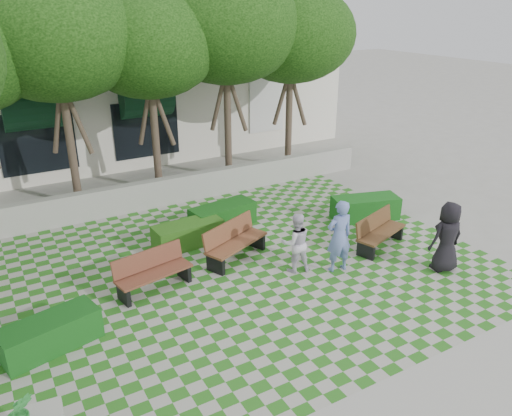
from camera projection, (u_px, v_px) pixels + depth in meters
ground at (269, 287)px, 11.85m from camera, size 90.00×90.00×0.00m
lawn at (249, 269)px, 12.65m from camera, size 12.00×12.00×0.00m
retaining_wall at (173, 190)px, 16.64m from camera, size 15.00×0.36×0.90m
bench_east at (379, 232)px, 13.64m from camera, size 1.88×1.13×0.94m
bench_mid at (234, 242)px, 12.99m from camera, size 2.01×1.35×1.01m
bench_west at (153, 272)px, 11.61m from camera, size 1.89×0.94×0.95m
hedge_east at (365, 208)px, 15.44m from camera, size 2.18×1.36×0.71m
hedge_midright at (223, 216)px, 14.91m from camera, size 2.06×1.06×0.69m
hedge_midleft at (188, 234)px, 13.78m from camera, size 1.94×0.87×0.67m
hedge_west at (50, 334)px, 9.69m from camera, size 1.98×1.16×0.65m
person_blue at (339, 236)px, 12.26m from camera, size 0.74×0.53×1.89m
person_dark at (447, 237)px, 12.30m from camera, size 0.96×0.69×1.82m
person_white at (296, 243)px, 12.32m from camera, size 0.88×0.76×1.55m
tree_row at (102, 44)px, 13.75m from camera, size 17.70×13.40×7.41m
building at (126, 90)px, 22.56m from camera, size 18.00×8.92×5.15m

